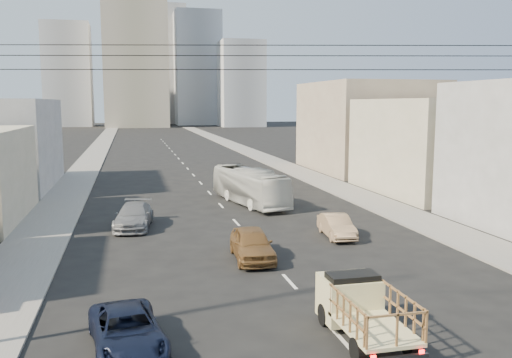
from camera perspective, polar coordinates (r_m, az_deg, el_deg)
name	(u,v)px	position (r m, az deg, el deg)	size (l,w,h in m)	color
sidewalk_left	(94,155)	(84.10, -16.64, 2.47)	(3.50, 180.00, 0.12)	slate
sidewalk_right	(249,152)	(85.90, -0.79, 2.91)	(3.50, 180.00, 0.12)	slate
lane_dashes	(185,166)	(67.35, -7.48, 1.40)	(0.15, 104.00, 0.01)	silver
flatbed_pickup	(362,305)	(18.43, 11.14, -12.92)	(1.95, 4.41, 1.90)	beige
navy_pickup	(127,331)	(17.87, -13.40, -15.29)	(2.08, 4.50, 1.25)	black
city_bus	(250,186)	(41.29, -0.68, -0.75)	(2.30, 9.83, 2.74)	beige
sedan_brown	(252,244)	(26.76, -0.43, -6.85)	(1.83, 4.56, 1.55)	brown
sedan_tan	(337,226)	(31.52, 8.49, -4.91)	(1.36, 3.91, 1.29)	#A2805F
sedan_grey	(134,216)	(34.29, -12.74, -3.82)	(2.07, 5.09, 1.48)	slate
overhead_wires	(356,57)	(16.50, 10.45, 12.52)	(23.01, 5.02, 0.72)	black
bldg_right_mid	(441,146)	(49.19, 18.89, 3.31)	(11.00, 14.00, 8.00)	#A8A287
bldg_right_far	(367,127)	(63.46, 11.65, 5.43)	(12.00, 16.00, 10.00)	gray
high_rise_tower	(135,34)	(184.97, -12.66, 14.72)	(20.00, 20.00, 60.00)	tan
midrise_ne	(197,69)	(200.49, -6.19, 11.45)	(16.00, 16.00, 40.00)	#979A9F
midrise_nw	(68,75)	(194.80, -19.16, 10.28)	(15.00, 15.00, 34.00)	#979A9F
midrise_back	(161,66)	(214.45, -9.95, 11.68)	(18.00, 18.00, 44.00)	gray
midrise_east	(241,84)	(182.40, -1.58, 9.96)	(14.00, 14.00, 28.00)	#979A9F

